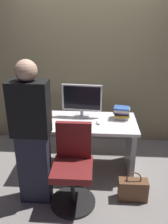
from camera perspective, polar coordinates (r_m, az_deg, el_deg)
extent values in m
plane|color=gray|center=(3.50, 0.06, -13.12)|extent=(9.00, 9.00, 0.00)
cube|color=#8C7F5B|center=(3.84, 1.01, 14.32)|extent=(6.40, 0.10, 3.00)
cube|color=white|center=(3.14, 0.06, -2.53)|extent=(1.38, 0.70, 0.04)
cube|color=#B2B2B7|center=(3.41, -10.69, -7.76)|extent=(0.06, 0.62, 0.69)
cube|color=#B2B2B7|center=(3.34, 11.05, -8.47)|extent=(0.06, 0.62, 0.69)
cylinder|color=black|center=(2.94, -2.65, -20.71)|extent=(0.52, 0.52, 0.03)
cylinder|color=black|center=(2.81, -2.72, -17.56)|extent=(0.05, 0.05, 0.39)
cube|color=maroon|center=(2.66, -2.82, -13.66)|extent=(0.44, 0.44, 0.08)
cube|color=maroon|center=(2.68, -2.46, -6.78)|extent=(0.40, 0.06, 0.44)
cube|color=#262838|center=(2.81, -11.72, -12.91)|extent=(0.34, 0.20, 0.85)
cube|color=black|center=(2.48, -12.98, 0.82)|extent=(0.40, 0.24, 0.58)
sphere|color=tan|center=(2.37, -13.78, 9.62)|extent=(0.22, 0.22, 0.22)
cube|color=silver|center=(3.27, -0.52, -0.98)|extent=(0.21, 0.16, 0.02)
cube|color=silver|center=(3.25, -0.52, -0.21)|extent=(0.04, 0.03, 0.08)
cube|color=silver|center=(3.18, -0.53, 3.47)|extent=(0.54, 0.08, 0.36)
cube|color=black|center=(3.16, -0.53, 3.37)|extent=(0.50, 0.05, 0.32)
cube|color=white|center=(3.07, -2.08, -2.54)|extent=(0.44, 0.15, 0.02)
ellipsoid|color=white|center=(3.06, 3.50, -2.51)|extent=(0.06, 0.10, 0.03)
cylinder|color=#D84C3F|center=(3.06, -9.48, -2.26)|extent=(0.07, 0.07, 0.09)
cylinder|color=#D84C3F|center=(3.26, -8.33, -0.57)|extent=(0.08, 0.08, 0.09)
cube|color=white|center=(3.25, 8.97, -1.22)|extent=(0.20, 0.16, 0.04)
cube|color=gold|center=(3.22, 9.06, -0.81)|extent=(0.20, 0.14, 0.03)
cube|color=black|center=(3.23, 8.99, -0.30)|extent=(0.19, 0.15, 0.02)
cube|color=#594C72|center=(3.22, 9.01, 0.04)|extent=(0.23, 0.18, 0.03)
cube|color=beige|center=(3.20, 9.16, 0.49)|extent=(0.22, 0.18, 0.04)
cube|color=#3359A5|center=(3.18, 9.08, 0.95)|extent=(0.22, 0.18, 0.02)
cube|color=brown|center=(2.97, 11.67, -17.86)|extent=(0.34, 0.14, 0.26)
torus|color=brown|center=(2.87, 11.92, -15.40)|extent=(0.18, 0.02, 0.18)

